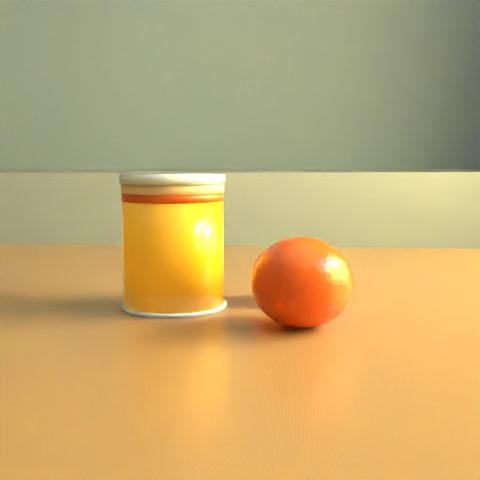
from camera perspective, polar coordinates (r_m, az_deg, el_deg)
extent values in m
cube|color=brown|center=(0.58, 8.51, -7.48)|extent=(1.19, 0.94, 0.04)
cylinder|color=orange|center=(0.55, -5.69, -0.86)|extent=(0.08, 0.08, 0.09)
cylinder|color=#EBA160|center=(0.54, -5.76, 4.45)|extent=(0.08, 0.08, 0.01)
cylinder|color=silver|center=(0.54, -5.76, 5.12)|extent=(0.09, 0.09, 0.01)
ellipsoid|color=#FF2B05|center=(0.48, 5.30, -3.60)|extent=(0.09, 0.09, 0.07)
ellipsoid|color=#FF2B05|center=(0.57, 3.84, -2.87)|extent=(0.06, 0.06, 0.05)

